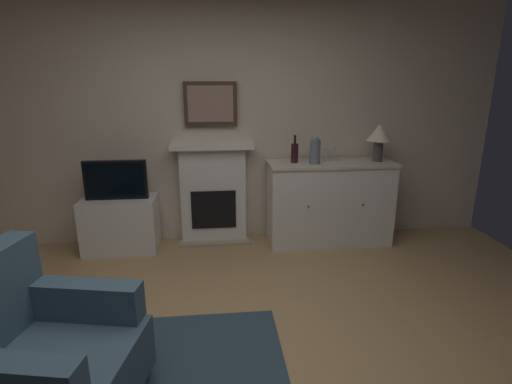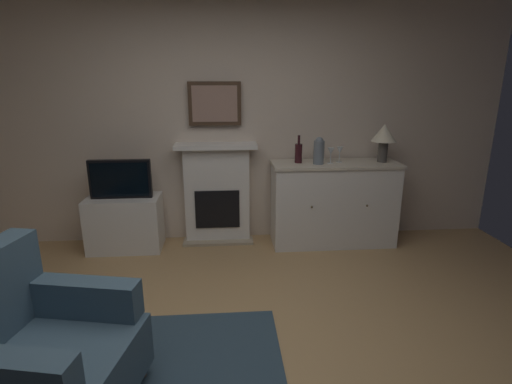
{
  "view_description": "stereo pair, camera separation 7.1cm",
  "coord_description": "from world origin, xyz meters",
  "px_view_note": "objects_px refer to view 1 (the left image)",
  "views": [
    {
      "loc": [
        -0.08,
        -2.03,
        1.75
      ],
      "look_at": [
        0.2,
        0.57,
        1.0
      ],
      "focal_mm": 27.57,
      "sensor_mm": 36.0,
      "label": 1
    },
    {
      "loc": [
        -0.01,
        -2.04,
        1.75
      ],
      "look_at": [
        0.2,
        0.57,
        1.0
      ],
      "focal_mm": 27.57,
      "sensor_mm": 36.0,
      "label": 2
    }
  ],
  "objects_px": {
    "sideboard_cabinet": "(329,203)",
    "framed_picture": "(211,104)",
    "table_lamp": "(379,135)",
    "wine_glass_center": "(335,150)",
    "wine_bottle": "(295,152)",
    "armchair": "(38,359)",
    "wine_glass_left": "(327,152)",
    "vase_decorative": "(315,150)",
    "tv_cabinet": "(121,224)",
    "fireplace_unit": "(213,193)",
    "tv_set": "(116,180)"
  },
  "relations": [
    {
      "from": "wine_glass_left",
      "to": "vase_decorative",
      "type": "distance_m",
      "value": 0.13
    },
    {
      "from": "framed_picture",
      "to": "vase_decorative",
      "type": "bearing_deg",
      "value": -14.41
    },
    {
      "from": "sideboard_cabinet",
      "to": "armchair",
      "type": "height_order",
      "value": "armchair"
    },
    {
      "from": "tv_cabinet",
      "to": "table_lamp",
      "type": "bearing_deg",
      "value": -0.31
    },
    {
      "from": "wine_glass_left",
      "to": "tv_set",
      "type": "bearing_deg",
      "value": 179.36
    },
    {
      "from": "vase_decorative",
      "to": "tv_set",
      "type": "bearing_deg",
      "value": 178.82
    },
    {
      "from": "vase_decorative",
      "to": "framed_picture",
      "type": "bearing_deg",
      "value": 165.59
    },
    {
      "from": "wine_glass_left",
      "to": "vase_decorative",
      "type": "bearing_deg",
      "value": -172.33
    },
    {
      "from": "framed_picture",
      "to": "wine_glass_center",
      "type": "xyz_separation_m",
      "value": [
        1.3,
        -0.2,
        -0.48
      ]
    },
    {
      "from": "sideboard_cabinet",
      "to": "table_lamp",
      "type": "distance_m",
      "value": 0.89
    },
    {
      "from": "framed_picture",
      "to": "table_lamp",
      "type": "distance_m",
      "value": 1.8
    },
    {
      "from": "wine_glass_center",
      "to": "armchair",
      "type": "xyz_separation_m",
      "value": [
        -2.2,
        -2.21,
        -0.65
      ]
    },
    {
      "from": "wine_bottle",
      "to": "armchair",
      "type": "relative_size",
      "value": 0.31
    },
    {
      "from": "vase_decorative",
      "to": "tv_cabinet",
      "type": "distance_m",
      "value": 2.17
    },
    {
      "from": "wine_glass_center",
      "to": "tv_set",
      "type": "xyz_separation_m",
      "value": [
        -2.28,
        -0.03,
        -0.25
      ]
    },
    {
      "from": "tv_set",
      "to": "armchair",
      "type": "relative_size",
      "value": 0.65
    },
    {
      "from": "wine_glass_center",
      "to": "tv_cabinet",
      "type": "xyz_separation_m",
      "value": [
        -2.28,
        -0.01,
        -0.74
      ]
    },
    {
      "from": "tv_cabinet",
      "to": "vase_decorative",
      "type": "bearing_deg",
      "value": -1.83
    },
    {
      "from": "framed_picture",
      "to": "tv_set",
      "type": "relative_size",
      "value": 0.89
    },
    {
      "from": "wine_bottle",
      "to": "wine_glass_left",
      "type": "distance_m",
      "value": 0.33
    },
    {
      "from": "tv_set",
      "to": "wine_glass_center",
      "type": "bearing_deg",
      "value": 0.85
    },
    {
      "from": "fireplace_unit",
      "to": "wine_glass_left",
      "type": "distance_m",
      "value": 1.3
    },
    {
      "from": "framed_picture",
      "to": "tv_set",
      "type": "distance_m",
      "value": 1.24
    },
    {
      "from": "armchair",
      "to": "wine_bottle",
      "type": "bearing_deg",
      "value": 51.45
    },
    {
      "from": "wine_glass_left",
      "to": "wine_glass_center",
      "type": "xyz_separation_m",
      "value": [
        0.11,
        0.06,
        0.0
      ]
    },
    {
      "from": "sideboard_cabinet",
      "to": "framed_picture",
      "type": "bearing_deg",
      "value": 169.97
    },
    {
      "from": "framed_picture",
      "to": "wine_glass_left",
      "type": "bearing_deg",
      "value": -12.06
    },
    {
      "from": "framed_picture",
      "to": "sideboard_cabinet",
      "type": "xyz_separation_m",
      "value": [
        1.26,
        -0.22,
        -1.05
      ]
    },
    {
      "from": "fireplace_unit",
      "to": "tv_set",
      "type": "height_order",
      "value": "fireplace_unit"
    },
    {
      "from": "wine_bottle",
      "to": "fireplace_unit",
      "type": "bearing_deg",
      "value": 170.14
    },
    {
      "from": "table_lamp",
      "to": "wine_glass_left",
      "type": "distance_m",
      "value": 0.59
    },
    {
      "from": "table_lamp",
      "to": "wine_glass_center",
      "type": "xyz_separation_m",
      "value": [
        -0.46,
        0.03,
        -0.16
      ]
    },
    {
      "from": "table_lamp",
      "to": "tv_cabinet",
      "type": "xyz_separation_m",
      "value": [
        -2.73,
        0.02,
        -0.9
      ]
    },
    {
      "from": "sideboard_cabinet",
      "to": "table_lamp",
      "type": "xyz_separation_m",
      "value": [
        0.5,
        0.0,
        0.73
      ]
    },
    {
      "from": "framed_picture",
      "to": "armchair",
      "type": "height_order",
      "value": "framed_picture"
    },
    {
      "from": "fireplace_unit",
      "to": "tv_set",
      "type": "xyz_separation_m",
      "value": [
        -0.97,
        -0.19,
        0.23
      ]
    },
    {
      "from": "fireplace_unit",
      "to": "framed_picture",
      "type": "xyz_separation_m",
      "value": [
        0.0,
        0.05,
        0.96
      ]
    },
    {
      "from": "wine_bottle",
      "to": "vase_decorative",
      "type": "relative_size",
      "value": 1.03
    },
    {
      "from": "fireplace_unit",
      "to": "armchair",
      "type": "height_order",
      "value": "fireplace_unit"
    },
    {
      "from": "wine_bottle",
      "to": "tv_cabinet",
      "type": "relative_size",
      "value": 0.39
    },
    {
      "from": "wine_bottle",
      "to": "armchair",
      "type": "distance_m",
      "value": 2.89
    },
    {
      "from": "fireplace_unit",
      "to": "tv_set",
      "type": "bearing_deg",
      "value": -169.23
    },
    {
      "from": "fireplace_unit",
      "to": "vase_decorative",
      "type": "xyz_separation_m",
      "value": [
        1.06,
        -0.23,
        0.5
      ]
    },
    {
      "from": "wine_glass_left",
      "to": "armchair",
      "type": "height_order",
      "value": "wine_glass_left"
    },
    {
      "from": "framed_picture",
      "to": "sideboard_cabinet",
      "type": "distance_m",
      "value": 1.66
    },
    {
      "from": "table_lamp",
      "to": "vase_decorative",
      "type": "relative_size",
      "value": 1.42
    },
    {
      "from": "fireplace_unit",
      "to": "wine_glass_left",
      "type": "bearing_deg",
      "value": -9.97
    },
    {
      "from": "wine_glass_left",
      "to": "vase_decorative",
      "type": "height_order",
      "value": "vase_decorative"
    },
    {
      "from": "wine_glass_left",
      "to": "vase_decorative",
      "type": "xyz_separation_m",
      "value": [
        -0.13,
        -0.02,
        0.02
      ]
    },
    {
      "from": "fireplace_unit",
      "to": "armchair",
      "type": "distance_m",
      "value": 2.53
    }
  ]
}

